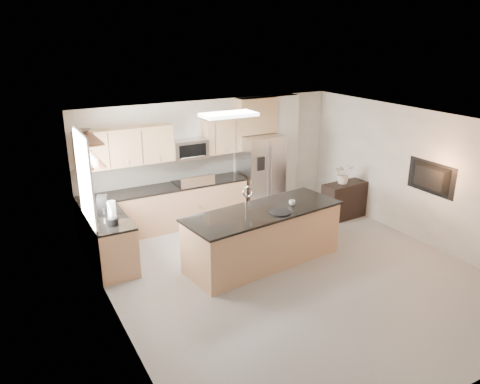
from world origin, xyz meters
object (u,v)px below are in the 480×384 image
flower_vase (344,168)px  television (428,178)px  credenza (344,200)px  island (263,236)px  coffee_maker (103,206)px  microwave (189,149)px  platter (280,212)px  blender (112,215)px  refrigerator (260,174)px  cup (292,203)px  kettle (111,214)px  range (193,202)px  bowl (83,131)px

flower_vase → television: 1.88m
flower_vase → credenza: bearing=-35.6°
island → coffee_maker: (-2.48, 1.38, 0.58)m
credenza → television: bearing=-80.0°
island → coffee_maker: island is taller
microwave → television: bearing=-42.8°
platter → credenza: bearing=25.5°
credenza → blender: size_ratio=2.39×
microwave → refrigerator: microwave is taller
island → cup: island is taller
island → television: size_ratio=2.80×
cup → flower_vase: (2.07, 1.01, 0.10)m
kettle → cup: bearing=-20.3°
range → bowl: 3.02m
flower_vase → bowl: bearing=172.9°
television → microwave: bearing=47.2°
island → flower_vase: bearing=13.2°
range → platter: range is taller
island → flower_vase: (2.65, 0.98, 0.65)m
cup → coffee_maker: 3.37m
cup → blender: size_ratio=0.28×
cup → flower_vase: size_ratio=0.17×
television → bowl: bearing=66.8°
range → bowl: (-2.25, -0.65, 1.91)m
microwave → cup: bearing=-68.4°
flower_vase → coffee_maker: bearing=175.5°
platter → coffee_maker: coffee_maker is taller
refrigerator → platter: size_ratio=4.57×
microwave → flower_vase: bearing=-25.3°
range → coffee_maker: bearing=-156.6°
island → kettle: bearing=148.9°
range → flower_vase: 3.37m
coffee_maker → television: television is taller
refrigerator → coffee_maker: (-3.75, -0.86, 0.19)m
credenza → bowl: 5.72m
refrigerator → blender: size_ratio=4.20×
credenza → coffee_maker: 5.23m
credenza → bowl: size_ratio=2.70×
cup → flower_vase: flower_vase is taller
bowl → microwave: bearing=19.0°
range → cup: size_ratio=9.71×
range → island: 2.32m
microwave → blender: 2.68m
credenza → coffee_maker: (-5.17, 0.43, 0.68)m
island → kettle: island is taller
refrigerator → island: 2.61m
credenza → kettle: kettle is taller
cup → platter: 0.46m
refrigerator → bowl: 4.23m
cup → flower_vase: 2.30m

